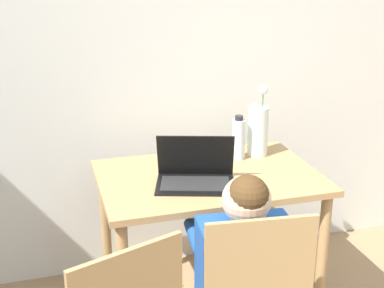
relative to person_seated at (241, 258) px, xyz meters
The scene contains 6 objects.
wall_back 1.26m from the person_seated, 95.52° to the left, with size 6.40×0.05×2.50m.
dining_table 0.54m from the person_seated, 85.26° to the left, with size 1.02×0.68×0.75m.
person_seated is the anchor object (origin of this frame).
laptop 0.50m from the person_seated, 95.43° to the left, with size 0.40×0.32×0.22m.
flower_vase 0.85m from the person_seated, 63.13° to the left, with size 0.10×0.10×0.36m.
water_bottle 0.77m from the person_seated, 70.25° to the left, with size 0.07×0.07×0.23m.
Camera 1 is at (-0.57, -0.52, 1.73)m, focal length 50.00 mm.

